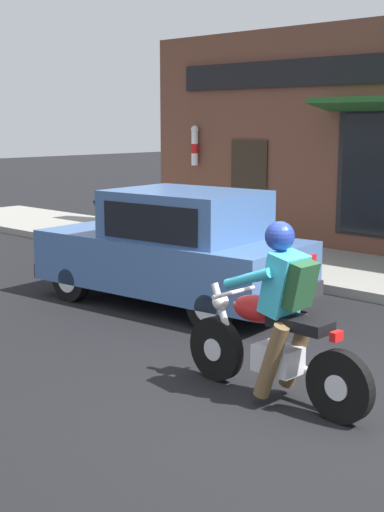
% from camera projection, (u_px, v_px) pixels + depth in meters
% --- Properties ---
extents(ground_plane, '(80.00, 80.00, 0.00)m').
position_uv_depth(ground_plane, '(313.00, 411.00, 6.15)').
color(ground_plane, black).
extents(sidewalk_curb, '(2.60, 22.00, 0.14)m').
position_uv_depth(sidewalk_curb, '(330.00, 269.00, 11.75)').
color(sidewalk_curb, gray).
rests_on(sidewalk_curb, ground).
extents(motorcycle_with_rider, '(0.56, 2.02, 1.62)m').
position_uv_depth(motorcycle_with_rider, '(276.00, 327.00, 6.27)').
color(motorcycle_with_rider, black).
rests_on(motorcycle_with_rider, ground).
extents(car_hatchback, '(1.96, 3.91, 1.57)m').
position_uv_depth(car_hatchback, '(175.00, 249.00, 9.59)').
color(car_hatchback, black).
rests_on(car_hatchback, ground).
extents(traffic_cone, '(0.36, 0.36, 0.60)m').
position_uv_depth(traffic_cone, '(158.00, 220.00, 14.93)').
color(traffic_cone, black).
rests_on(traffic_cone, sidewalk_curb).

